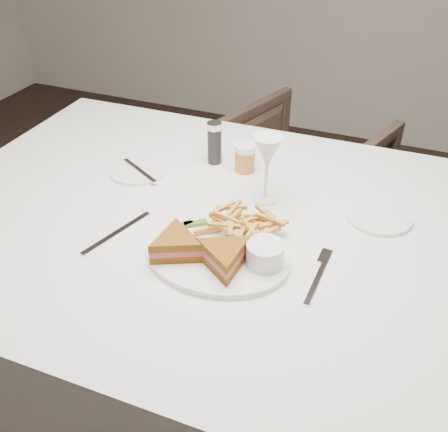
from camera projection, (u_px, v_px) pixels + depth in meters
table at (231, 328)px, 1.42m from camera, size 1.58×1.07×0.75m
chair_far at (299, 174)px, 2.22m from camera, size 0.78×0.75×0.64m
table_setting at (232, 220)px, 1.14m from camera, size 0.81×0.58×0.18m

